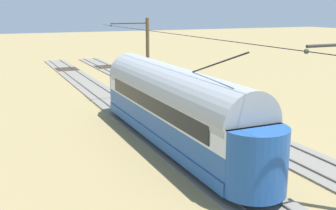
% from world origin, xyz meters
% --- Properties ---
extents(ground_plane, '(220.00, 220.00, 0.00)m').
position_xyz_m(ground_plane, '(0.00, 0.00, 0.00)').
color(ground_plane, '#937F51').
extents(track_streetcar_siding, '(2.80, 80.00, 0.18)m').
position_xyz_m(track_streetcar_siding, '(-2.41, -0.31, 0.05)').
color(track_streetcar_siding, slate).
rests_on(track_streetcar_siding, ground).
extents(track_adjacent_siding, '(2.80, 80.00, 0.18)m').
position_xyz_m(track_adjacent_siding, '(2.41, -0.31, 0.05)').
color(track_adjacent_siding, slate).
rests_on(track_adjacent_siding, ground).
extents(vintage_streetcar, '(2.65, 16.94, 5.50)m').
position_xyz_m(vintage_streetcar, '(2.41, -0.49, 2.26)').
color(vintage_streetcar, '#1E4C93').
rests_on(vintage_streetcar, ground).
extents(catenary_pole_foreground, '(3.17, 0.28, 6.51)m').
position_xyz_m(catenary_pole_foreground, '(-0.43, -11.57, 3.43)').
color(catenary_pole_foreground, brown).
rests_on(catenary_pole_foreground, ground).
extents(overhead_wire_run, '(2.96, 45.13, 0.18)m').
position_xyz_m(overhead_wire_run, '(2.35, 8.17, 5.97)').
color(overhead_wire_run, black).
rests_on(overhead_wire_run, ground).
extents(switch_stand, '(0.50, 0.30, 1.24)m').
position_xyz_m(switch_stand, '(-4.06, -8.69, 0.70)').
color(switch_stand, black).
rests_on(switch_stand, ground).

